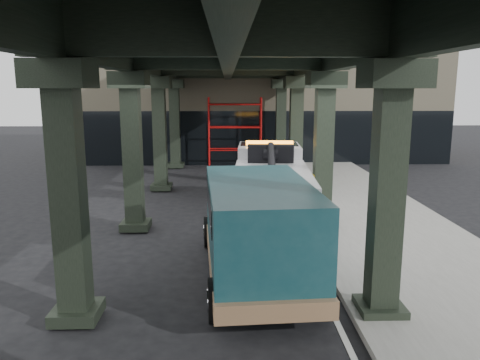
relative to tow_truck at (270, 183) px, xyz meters
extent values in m
plane|color=black|center=(-1.03, -3.01, -1.32)|extent=(90.00, 90.00, 0.00)
cube|color=gray|center=(3.47, -1.01, -1.25)|extent=(5.00, 40.00, 0.15)
cube|color=silver|center=(0.67, -1.01, -1.31)|extent=(0.12, 38.00, 0.01)
cube|color=black|center=(1.57, -7.01, 1.18)|extent=(0.55, 0.55, 5.00)
cube|color=black|center=(1.57, -7.01, 3.43)|extent=(1.10, 1.10, 0.50)
cube|color=black|center=(1.57, -7.01, -1.14)|extent=(0.90, 0.90, 0.24)
cube|color=black|center=(1.57, -1.01, 1.18)|extent=(0.55, 0.55, 5.00)
cube|color=black|center=(1.57, -1.01, 3.43)|extent=(1.10, 1.10, 0.50)
cube|color=black|center=(1.57, -1.01, -1.14)|extent=(0.90, 0.90, 0.24)
cube|color=black|center=(1.57, 4.99, 1.18)|extent=(0.55, 0.55, 5.00)
cube|color=black|center=(1.57, 4.99, 3.43)|extent=(1.10, 1.10, 0.50)
cube|color=black|center=(1.57, 4.99, -1.14)|extent=(0.90, 0.90, 0.24)
cube|color=black|center=(1.57, 10.99, 1.18)|extent=(0.55, 0.55, 5.00)
cube|color=black|center=(1.57, 10.99, 3.43)|extent=(1.10, 1.10, 0.50)
cube|color=black|center=(1.57, 10.99, -1.14)|extent=(0.90, 0.90, 0.24)
cube|color=black|center=(-4.43, -7.01, 1.18)|extent=(0.55, 0.55, 5.00)
cube|color=black|center=(-4.43, -7.01, 3.43)|extent=(1.10, 1.10, 0.50)
cube|color=black|center=(-4.43, -7.01, -1.14)|extent=(0.90, 0.90, 0.24)
cube|color=black|center=(-4.43, -1.01, 1.18)|extent=(0.55, 0.55, 5.00)
cube|color=black|center=(-4.43, -1.01, 3.43)|extent=(1.10, 1.10, 0.50)
cube|color=black|center=(-4.43, -1.01, -1.14)|extent=(0.90, 0.90, 0.24)
cube|color=black|center=(-4.43, 4.99, 1.18)|extent=(0.55, 0.55, 5.00)
cube|color=black|center=(-4.43, 4.99, 3.43)|extent=(1.10, 1.10, 0.50)
cube|color=black|center=(-4.43, 4.99, -1.14)|extent=(0.90, 0.90, 0.24)
cube|color=black|center=(-4.43, 10.99, 1.18)|extent=(0.55, 0.55, 5.00)
cube|color=black|center=(-4.43, 10.99, 3.43)|extent=(1.10, 1.10, 0.50)
cube|color=black|center=(-4.43, 10.99, -1.14)|extent=(0.90, 0.90, 0.24)
cube|color=black|center=(1.57, -1.01, 4.23)|extent=(0.35, 32.00, 1.10)
cube|color=black|center=(-4.43, -1.01, 4.23)|extent=(0.35, 32.00, 1.10)
cube|color=black|center=(-1.43, -1.01, 4.23)|extent=(0.35, 32.00, 1.10)
cube|color=black|center=(-1.43, -1.01, 4.93)|extent=(7.40, 32.00, 0.30)
cube|color=#C6B793|center=(0.97, 16.99, 2.68)|extent=(22.00, 10.00, 8.00)
cylinder|color=red|center=(-2.53, 11.89, 0.68)|extent=(0.08, 0.08, 4.00)
cylinder|color=red|center=(-2.53, 11.09, 0.68)|extent=(0.08, 0.08, 4.00)
cylinder|color=red|center=(0.47, 11.89, 0.68)|extent=(0.08, 0.08, 4.00)
cylinder|color=red|center=(0.47, 11.09, 0.68)|extent=(0.08, 0.08, 4.00)
cylinder|color=red|center=(-1.03, 11.89, -0.32)|extent=(3.00, 0.08, 0.08)
cylinder|color=red|center=(-1.03, 11.89, 0.98)|extent=(3.00, 0.08, 0.08)
cylinder|color=red|center=(-1.03, 11.89, 2.28)|extent=(3.00, 0.08, 0.08)
cube|color=black|center=(-0.03, -0.51, -0.64)|extent=(1.43, 7.38, 0.24)
cube|color=silver|center=(0.12, 1.98, 0.19)|extent=(2.44, 2.48, 1.76)
cube|color=silver|center=(0.19, 3.01, -0.29)|extent=(2.34, 0.83, 0.88)
cube|color=black|center=(0.14, 2.23, 0.68)|extent=(2.23, 1.40, 0.83)
cube|color=silver|center=(-0.10, -1.63, 0.00)|extent=(2.64, 5.03, 1.37)
cube|color=orange|center=(0.11, 1.79, 1.17)|extent=(1.77, 0.38, 0.16)
cube|color=black|center=(0.02, 0.32, 0.98)|extent=(1.60, 0.68, 0.59)
cylinder|color=black|center=(-0.09, -1.44, 0.73)|extent=(0.45, 3.43, 1.31)
cube|color=black|center=(-0.26, -4.12, -0.98)|extent=(0.38, 1.38, 0.18)
cube|color=black|center=(-0.30, -4.80, -1.03)|extent=(1.58, 0.34, 0.18)
cylinder|color=black|center=(-0.93, 2.34, -0.78)|extent=(0.41, 1.09, 1.08)
cylinder|color=silver|center=(-0.93, 2.34, -0.78)|extent=(0.42, 0.61, 0.59)
cylinder|color=black|center=(1.21, 2.21, -0.78)|extent=(0.41, 1.09, 1.08)
cylinder|color=silver|center=(1.21, 2.21, -0.78)|extent=(0.42, 0.61, 0.59)
cylinder|color=black|center=(-1.13, -0.88, -0.78)|extent=(0.41, 1.09, 1.08)
cylinder|color=silver|center=(-1.13, -0.88, -0.78)|extent=(0.42, 0.61, 0.59)
cylinder|color=black|center=(1.01, -1.01, -0.78)|extent=(0.41, 1.09, 1.08)
cylinder|color=silver|center=(1.01, -1.01, -0.78)|extent=(0.42, 0.61, 0.59)
cylinder|color=black|center=(-1.21, -2.15, -0.78)|extent=(0.41, 1.09, 1.08)
cylinder|color=silver|center=(-1.21, -2.15, -0.78)|extent=(0.42, 0.61, 0.59)
cylinder|color=black|center=(0.94, -2.28, -0.78)|extent=(0.41, 1.09, 1.08)
cylinder|color=silver|center=(0.94, -2.28, -0.78)|extent=(0.42, 0.61, 0.59)
cube|color=#133E46|center=(-0.95, -2.56, -0.32)|extent=(2.23, 1.30, 0.95)
cube|color=#133E46|center=(-0.76, -5.45, 0.10)|extent=(2.52, 4.87, 2.05)
cube|color=#97704D|center=(-0.79, -5.03, -0.74)|extent=(2.64, 6.03, 0.37)
cube|color=black|center=(-0.92, -2.98, 0.52)|extent=(2.08, 0.59, 0.88)
cube|color=black|center=(-0.78, -5.13, 0.62)|extent=(2.49, 3.93, 0.58)
cube|color=silver|center=(-0.99, -2.01, -0.74)|extent=(2.11, 0.27, 0.32)
cylinder|color=black|center=(-2.00, -2.68, -0.88)|extent=(0.35, 0.90, 0.88)
cylinder|color=silver|center=(-2.00, -2.68, -0.88)|extent=(0.37, 0.51, 0.49)
cylinder|color=black|center=(0.10, -2.54, -0.88)|extent=(0.35, 0.90, 0.88)
cylinder|color=silver|center=(0.10, -2.54, -0.88)|extent=(0.37, 0.51, 0.49)
cylinder|color=black|center=(-1.70, -7.09, -0.88)|extent=(0.35, 0.90, 0.88)
cylinder|color=silver|center=(-1.70, -7.09, -0.88)|extent=(0.37, 0.51, 0.49)
cylinder|color=black|center=(0.39, -6.95, -0.88)|extent=(0.35, 0.90, 0.88)
cylinder|color=silver|center=(0.39, -6.95, -0.88)|extent=(0.37, 0.51, 0.49)
camera|label=1|loc=(-1.46, -15.60, 3.18)|focal=35.00mm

